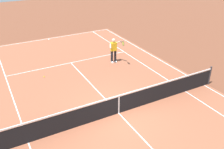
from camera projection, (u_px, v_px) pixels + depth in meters
The scene contains 6 objects.
ground_plane at pixel (119, 113), 11.60m from camera, with size 60.00×60.00×0.00m, color brown.
court_slab at pixel (119, 113), 11.60m from camera, with size 24.20×11.40×0.00m, color #935138.
court_line_markings at pixel (119, 113), 11.60m from camera, with size 23.85×11.05×0.01m.
tennis_net at pixel (119, 104), 11.38m from camera, with size 0.10×11.70×1.08m.
tennis_player_near at pixel (114, 49), 16.27m from camera, with size 1.12×0.77×1.70m.
tennis_ball at pixel (44, 77), 14.77m from camera, with size 0.07×0.07×0.07m, color #CCE01E.
Camera 1 is at (-8.20, 4.79, 6.92)m, focal length 40.08 mm.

